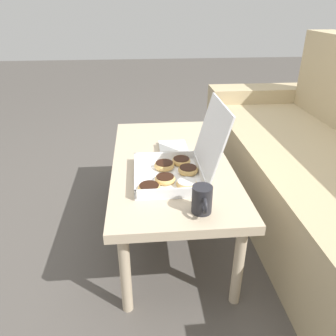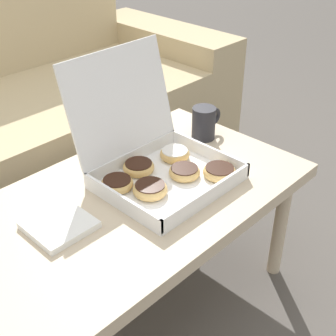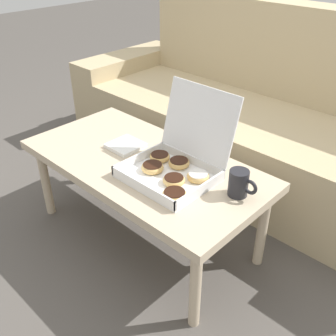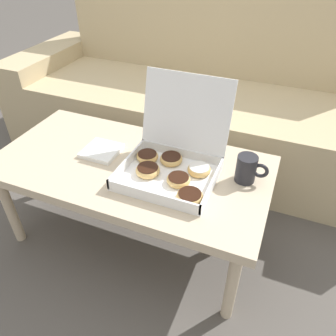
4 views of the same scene
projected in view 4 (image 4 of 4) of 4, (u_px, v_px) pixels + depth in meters
ground_plane at (143, 225)px, 1.65m from camera, size 12.00×12.00×0.00m
couch at (197, 101)px, 2.07m from camera, size 2.35×0.83×0.96m
coffee_table at (131, 172)px, 1.36m from camera, size 1.13×0.57×0.43m
pastry_box at (174, 160)px, 1.26m from camera, size 0.36×0.38×0.34m
coffee_mug at (247, 169)px, 1.21m from camera, size 0.12×0.08×0.11m
napkin_stack at (102, 151)px, 1.39m from camera, size 0.15×0.15×0.02m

